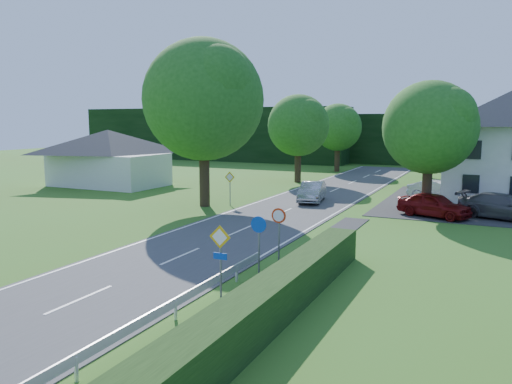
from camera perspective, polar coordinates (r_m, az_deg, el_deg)
The scene contains 25 objects.
road at distance 29.33m, azimuth 0.15°, elevation -3.62°, with size 7.00×80.00×0.04m, color #3D3E40.
parking_pad at distance 39.44m, azimuth 24.72°, elevation -1.34°, with size 14.00×16.00×0.04m, color #27272A.
line_edge_left at distance 30.82m, azimuth -5.33°, elevation -3.03°, with size 0.12×80.00×0.01m, color white.
line_edge_right at distance 28.12m, azimuth 6.17°, elevation -4.12°, with size 0.12×80.00×0.01m, color white.
line_centre at distance 29.32m, azimuth 0.15°, elevation -3.57°, with size 0.12×80.00×0.01m, color white, non-canonical shape.
tree_main at distance 35.09m, azimuth -6.00°, elevation 7.80°, with size 9.40×9.40×11.64m, color #205519, non-canonical shape.
tree_left_far at distance 49.14m, azimuth 4.84°, elevation 6.10°, with size 7.00×7.00×8.58m, color #205519, non-canonical shape.
tree_right_far at distance 48.29m, azimuth 19.23°, elevation 5.95°, with size 7.40×7.40×9.09m, color #205519, non-canonical shape.
tree_left_back at distance 60.38m, azimuth 9.31°, elevation 6.14°, with size 6.60×6.60×8.07m, color #205519, non-canonical shape.
tree_right_back at distance 56.38m, azimuth 19.07°, elevation 5.42°, with size 6.20×6.20×7.56m, color #205519, non-canonical shape.
tree_right_mid at distance 34.23m, azimuth 19.14°, elevation 4.83°, with size 7.00×7.00×8.58m, color #205519, non-canonical shape.
treeline_left at distance 79.02m, azimuth -5.30°, elevation 6.62°, with size 44.00×6.00×8.00m, color black.
treeline_right at distance 72.15m, azimuth 22.08°, elevation 5.53°, with size 30.00×5.00×7.00m, color black.
bungalow_left at distance 48.42m, azimuth -16.50°, elevation 3.89°, with size 11.00×6.50×5.20m.
streetlight at distance 36.26m, azimuth 18.81°, elevation 5.28°, with size 2.03×0.18×8.00m.
sign_priority_right at distance 16.59m, azimuth -4.12°, elevation -6.49°, with size 0.78×0.09×2.59m.
sign_roundabout at distance 19.22m, azimuth 0.31°, elevation -4.83°, with size 0.64×0.08×2.37m.
sign_speed_limit at distance 20.98m, azimuth 2.61°, elevation -3.47°, with size 0.64×0.11×2.37m.
sign_priority_left at distance 35.45m, azimuth -3.01°, elevation 1.19°, with size 0.78×0.09×2.44m.
moving_car at distance 37.24m, azimuth 6.41°, elevation 0.02°, with size 1.57×4.50×1.48m, color #A7A7AB.
motorcycle at distance 41.12m, azimuth 6.36°, elevation 0.54°, with size 0.76×2.17×1.14m, color black.
parked_car_red at distance 33.04m, azimuth 19.68°, elevation -1.39°, with size 1.80×4.47×1.52m, color #640B0C.
parked_car_silver_a at distance 40.41m, azimuth 20.13°, elevation 0.20°, with size 1.56×4.47×1.47m, color silver.
parked_car_grey at distance 33.97m, azimuth 26.40°, elevation -1.50°, with size 2.16×5.32×1.54m, color #47474C.
parasol at distance 39.98m, azimuth 23.22°, elevation 0.47°, with size 2.37×2.42×2.18m, color #A9100D.
Camera 1 is at (12.23, -5.99, 5.97)m, focal length 35.00 mm.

